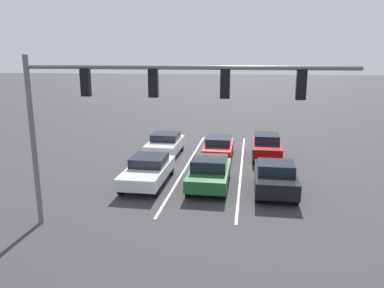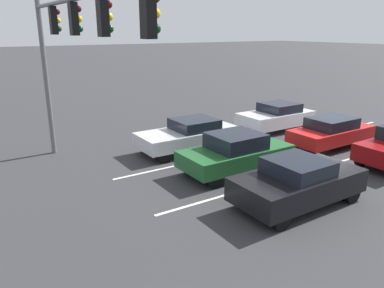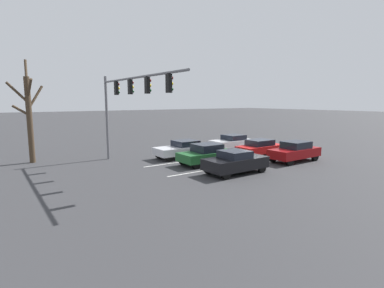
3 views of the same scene
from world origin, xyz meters
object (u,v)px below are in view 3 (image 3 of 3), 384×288
car_silver_rightlane_front (183,149)px  car_darkgreen_midlane_front (207,154)px  car_red_midlane_second (260,147)px  traffic_signal_gantry (127,96)px  bare_tree_near (29,114)px  car_maroon_leftlane_second (295,151)px  car_black_leftlane_front (235,162)px  car_white_rightlane_second (232,142)px

car_silver_rightlane_front → car_darkgreen_midlane_front: (-3.17, -0.03, 0.03)m
car_red_midlane_second → traffic_signal_gantry: bearing=79.4°
traffic_signal_gantry → bare_tree_near: size_ratio=1.50×
traffic_signal_gantry → bare_tree_near: 8.05m
car_silver_rightlane_front → car_maroon_leftlane_second: car_maroon_leftlane_second is taller
car_black_leftlane_front → car_red_midlane_second: (3.24, -5.82, -0.01)m
car_darkgreen_midlane_front → car_maroon_leftlane_second: bearing=-116.3°
car_silver_rightlane_front → car_darkgreen_midlane_front: car_darkgreen_midlane_front is taller
car_red_midlane_second → bare_tree_near: bare_tree_near is taller
car_silver_rightlane_front → traffic_signal_gantry: (-1.12, 5.21, 4.22)m
car_black_leftlane_front → car_darkgreen_midlane_front: bearing=-3.7°
traffic_signal_gantry → car_black_leftlane_front: bearing=-136.3°
car_maroon_leftlane_second → bare_tree_near: bearing=56.3°
car_maroon_leftlane_second → bare_tree_near: size_ratio=0.56×
car_darkgreen_midlane_front → bare_tree_near: 13.50m
car_silver_rightlane_front → bare_tree_near: (4.88, 10.41, 2.94)m
car_white_rightlane_second → car_red_midlane_second: bearing=178.1°
car_red_midlane_second → bare_tree_near: size_ratio=0.54×
car_darkgreen_midlane_front → bare_tree_near: (8.05, 10.45, 2.90)m
car_darkgreen_midlane_front → car_white_rightlane_second: car_darkgreen_midlane_front is taller
car_silver_rightlane_front → traffic_signal_gantry: size_ratio=0.40×
car_darkgreen_midlane_front → car_black_leftlane_front: bearing=176.3°
traffic_signal_gantry → bare_tree_near: (6.00, 5.21, -1.29)m
car_silver_rightlane_front → bare_tree_near: bare_tree_near is taller
car_maroon_leftlane_second → bare_tree_near: (11.07, 16.58, 2.87)m
car_maroon_leftlane_second → car_white_rightlane_second: bearing=3.5°
car_black_leftlane_front → car_white_rightlane_second: (6.82, -5.93, 0.00)m
car_darkgreen_midlane_front → car_maroon_leftlane_second: 6.84m
car_silver_rightlane_front → car_black_leftlane_front: size_ratio=1.10×
bare_tree_near → car_white_rightlane_second: bearing=-105.4°
car_red_midlane_second → car_silver_rightlane_front: bearing=60.8°
car_silver_rightlane_front → car_red_midlane_second: size_ratio=1.11×
car_white_rightlane_second → bare_tree_near: size_ratio=0.53×
car_silver_rightlane_front → car_white_rightlane_second: bearing=-85.8°
car_darkgreen_midlane_front → car_white_rightlane_second: (3.60, -5.73, -0.01)m
car_white_rightlane_second → traffic_signal_gantry: traffic_signal_gantry is taller
car_silver_rightlane_front → car_white_rightlane_second: 5.77m
car_red_midlane_second → traffic_signal_gantry: 11.82m
car_black_leftlane_front → car_red_midlane_second: bearing=-60.9°
car_red_midlane_second → car_darkgreen_midlane_front: bearing=90.2°
traffic_signal_gantry → car_red_midlane_second: bearing=-100.6°
car_silver_rightlane_front → car_black_leftlane_front: 6.40m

